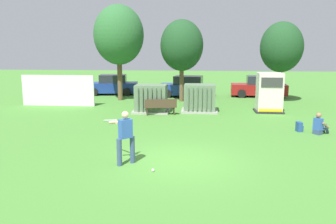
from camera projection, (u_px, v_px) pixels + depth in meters
ground_plane at (177, 161)px, 11.43m from camera, size 96.00×96.00×0.00m
fence_panel at (58, 91)px, 22.32m from camera, size 4.80×0.12×2.00m
transformer_west at (151, 99)px, 20.09m from camera, size 2.10×1.70×1.62m
transformer_mid_west at (200, 98)px, 20.23m from camera, size 2.10×1.70×1.62m
generator_enclosure at (269, 93)px, 20.08m from camera, size 1.60×1.40×2.30m
park_bench at (161, 106)px, 19.23m from camera, size 1.84×0.79×0.92m
batter at (125, 135)px, 10.96m from camera, size 1.28×1.36×1.74m
sports_ball at (153, 170)px, 10.41m from camera, size 0.09×0.09×0.09m
seated_spectator at (320, 126)px, 14.95m from camera, size 0.78×0.68×0.96m
backpack at (299, 127)px, 15.44m from camera, size 0.30×0.35×0.44m
tree_left at (119, 35)px, 24.16m from camera, size 3.53×3.53×6.74m
tree_center_left at (182, 46)px, 23.72m from camera, size 2.97×2.97×5.68m
tree_center_right at (282, 47)px, 23.38m from camera, size 2.88×2.88×5.50m
parked_car_leftmost at (112, 85)px, 27.93m from camera, size 4.40×2.36×1.62m
parked_car_left_of_center at (187, 87)px, 26.57m from camera, size 4.37×2.29×1.62m
parked_car_right_of_center at (259, 87)px, 26.63m from camera, size 4.29×2.11×1.62m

